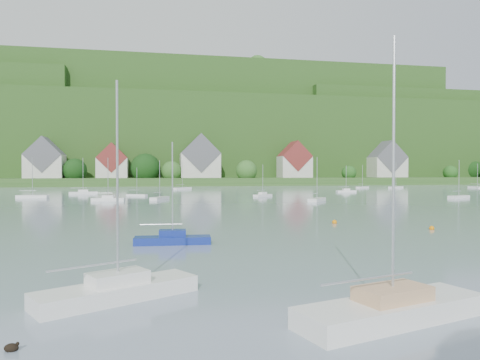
% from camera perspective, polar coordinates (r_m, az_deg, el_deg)
% --- Properties ---
extents(far_shore_strip, '(600.00, 60.00, 3.00)m').
position_cam_1_polar(far_shore_strip, '(197.45, -6.89, -0.10)').
color(far_shore_strip, '#254A1B').
rests_on(far_shore_strip, ground).
extents(forested_ridge, '(620.00, 181.22, 69.89)m').
position_cam_1_polar(forested_ridge, '(266.47, -7.81, 4.78)').
color(forested_ridge, '#1A3912').
rests_on(forested_ridge, ground).
extents(village_building_0, '(14.00, 10.40, 16.00)m').
position_cam_1_polar(village_building_0, '(188.68, -23.54, 2.20)').
color(village_building_0, beige).
rests_on(village_building_0, far_shore_strip).
extents(village_building_1, '(12.00, 9.36, 14.00)m').
position_cam_1_polar(village_building_1, '(186.74, -15.89, 2.03)').
color(village_building_1, beige).
rests_on(village_building_1, far_shore_strip).
extents(village_building_2, '(16.00, 11.44, 18.00)m').
position_cam_1_polar(village_building_2, '(185.94, -5.11, 2.53)').
color(village_building_2, beige).
rests_on(village_building_2, far_shore_strip).
extents(village_building_3, '(13.00, 10.40, 15.50)m').
position_cam_1_polar(village_building_3, '(192.08, 6.92, 2.23)').
color(village_building_3, beige).
rests_on(village_building_3, far_shore_strip).
extents(village_building_4, '(15.00, 10.40, 16.50)m').
position_cam_1_polar(village_building_4, '(213.66, 18.17, 2.11)').
color(village_building_4, beige).
rests_on(village_building_4, far_shore_strip).
extents(near_sailboat_0, '(6.76, 4.94, 9.05)m').
position_cam_1_polar(near_sailboat_0, '(19.72, -15.26, -13.17)').
color(near_sailboat_0, white).
rests_on(near_sailboat_0, ground).
extents(near_sailboat_1, '(5.63, 1.88, 7.49)m').
position_cam_1_polar(near_sailboat_1, '(33.59, -8.56, -7.33)').
color(near_sailboat_1, navy).
rests_on(near_sailboat_1, ground).
extents(near_sailboat_2, '(7.73, 4.12, 10.05)m').
position_cam_1_polar(near_sailboat_2, '(17.34, 18.81, -15.06)').
color(near_sailboat_2, white).
rests_on(near_sailboat_2, ground).
extents(mooring_buoy_2, '(0.46, 0.46, 0.46)m').
position_cam_1_polar(mooring_buoy_2, '(45.01, 23.17, -5.82)').
color(mooring_buoy_2, orange).
rests_on(mooring_buoy_2, ground).
extents(mooring_buoy_3, '(0.50, 0.50, 0.50)m').
position_cam_1_polar(mooring_buoy_3, '(47.34, 11.91, -5.42)').
color(mooring_buoy_3, orange).
rests_on(mooring_buoy_3, ground).
extents(far_sailboat_cluster, '(201.51, 65.64, 8.71)m').
position_cam_1_polar(far_sailboat_cluster, '(114.59, 1.32, -1.45)').
color(far_sailboat_cluster, white).
rests_on(far_sailboat_cluster, ground).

